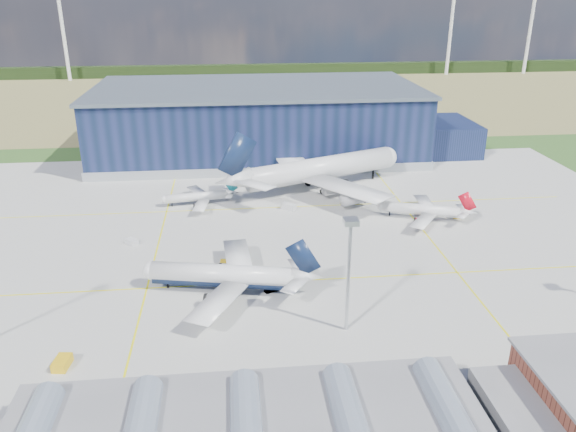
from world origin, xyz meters
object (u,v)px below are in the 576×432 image
object	(u,v)px
airliner_regional	(196,192)
gse_tug_c	(456,214)
hangar	(265,123)
light_mast_center	(349,257)
airliner_navy	(222,265)
gse_cart_b	(132,242)
car_a	(351,391)
gse_cart_a	(275,275)
airliner_widebody	(322,157)
gse_van_b	(289,207)
airliner_red	(421,204)
gse_tug_b	(224,264)
car_b	(272,290)
gse_tug_a	(62,363)

from	to	relation	value
airliner_regional	gse_tug_c	bearing A→B (deg)	158.84
hangar	light_mast_center	size ratio (longest dim) A/B	6.30
airliner_navy	gse_tug_c	distance (m)	75.14
gse_cart_b	car_a	world-z (taller)	gse_cart_b
airliner_regional	gse_cart_a	size ratio (longest dim) A/B	7.62
airliner_widebody	gse_cart_b	distance (m)	66.41
airliner_regional	gse_van_b	size ratio (longest dim) A/B	5.51
airliner_red	car_a	bearing A→B (deg)	84.05
gse_van_b	airliner_navy	bearing A→B (deg)	-164.11
airliner_navy	gse_tug_b	distance (m)	13.30
airliner_widebody	airliner_regional	bearing A→B (deg)	171.53
car_a	car_b	bearing A→B (deg)	29.75
car_b	airliner_regional	bearing A→B (deg)	-6.15
airliner_regional	gse_van_b	distance (m)	28.05
airliner_red	car_b	bearing A→B (deg)	59.28
airliner_regional	gse_cart_b	bearing A→B (deg)	52.20
gse_tug_b	car_b	distance (m)	16.75
airliner_red	airliner_widebody	world-z (taller)	airliner_widebody
hangar	light_mast_center	distance (m)	125.07
gse_cart_a	gse_van_b	world-z (taller)	gse_van_b
hangar	gse_cart_b	world-z (taller)	hangar
airliner_widebody	gse_tug_c	world-z (taller)	airliner_widebody
airliner_red	gse_tug_b	size ratio (longest dim) A/B	10.30
gse_tug_b	gse_cart_a	distance (m)	13.56
airliner_widebody	gse_tug_b	world-z (taller)	airliner_widebody
gse_tug_b	light_mast_center	bearing A→B (deg)	-46.60
airliner_widebody	gse_van_b	distance (m)	23.27
gse_cart_b	gse_cart_a	bearing A→B (deg)	-78.90
airliner_navy	gse_tug_a	xyz separation A→B (m)	(-27.54, -23.23, -5.57)
light_mast_center	car_b	xyz separation A→B (m)	(-13.08, 15.75, -14.89)
airliner_navy	airliner_regional	world-z (taller)	airliner_navy
airliner_navy	airliner_widebody	xyz separation A→B (m)	(31.39, 62.85, 4.38)
gse_van_b	car_b	distance (m)	47.85
light_mast_center	airliner_regional	bearing A→B (deg)	114.16
gse_tug_b	gse_van_b	world-z (taller)	gse_van_b
gse_van_b	gse_tug_c	distance (m)	48.09
gse_cart_b	car_b	size ratio (longest dim) A/B	0.96
gse_cart_a	gse_van_b	distance (m)	41.57
airliner_widebody	gse_tug_b	distance (m)	60.57
airliner_regional	car_a	world-z (taller)	airliner_regional
airliner_navy	car_b	xyz separation A→B (m)	(10.38, -1.33, -5.85)
airliner_regional	gse_tug_a	xyz separation A→B (m)	(-19.60, -76.15, -3.02)
gse_tug_b	gse_van_b	bearing A→B (deg)	65.50
airliner_navy	airliner_red	bearing A→B (deg)	-135.49
airliner_navy	gse_van_b	bearing A→B (deg)	-100.38
gse_tug_b	gse_tug_c	xyz separation A→B (m)	(65.83, 23.51, 0.18)
gse_van_b	car_a	size ratio (longest dim) A/B	1.25
gse_tug_b	gse_tug_c	size ratio (longest dim) A/B	0.77
gse_van_b	gse_tug_c	world-z (taller)	gse_van_b
airliner_red	gse_tug_b	world-z (taller)	airliner_red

